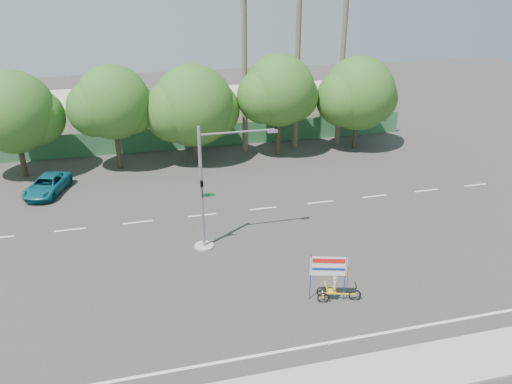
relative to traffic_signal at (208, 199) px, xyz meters
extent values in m
plane|color=#33302D|center=(2.20, -3.98, -2.92)|extent=(120.00, 120.00, 0.00)
cube|color=#336B3D|center=(2.20, 17.52, -1.92)|extent=(38.00, 0.08, 2.00)
cube|color=beige|center=(-7.80, 22.02, -0.92)|extent=(12.00, 8.00, 4.00)
cube|color=beige|center=(10.20, 22.02, -1.12)|extent=(14.00, 8.00, 3.60)
cylinder|color=#473828|center=(-11.80, 14.02, -1.16)|extent=(0.40, 0.40, 3.52)
sphere|color=#1D4F17|center=(-11.80, 14.02, 2.04)|extent=(6.00, 6.00, 6.00)
sphere|color=#1D4F17|center=(-10.45, 14.32, 1.48)|extent=(4.32, 4.32, 4.32)
cylinder|color=#473828|center=(-4.80, 14.02, -1.05)|extent=(0.40, 0.40, 3.74)
sphere|color=#1D4F17|center=(-4.80, 14.02, 2.35)|extent=(5.60, 5.60, 5.60)
sphere|color=#1D4F17|center=(-3.54, 14.32, 1.76)|extent=(4.03, 4.03, 4.03)
sphere|color=#1D4F17|center=(-6.06, 13.77, 2.01)|extent=(4.26, 4.26, 4.26)
cylinder|color=#473828|center=(1.20, 14.02, -1.27)|extent=(0.40, 0.40, 3.30)
sphere|color=#1D4F17|center=(1.20, 14.02, 1.73)|extent=(6.40, 6.40, 6.40)
sphere|color=#1D4F17|center=(2.64, 14.32, 1.21)|extent=(4.61, 4.61, 4.61)
sphere|color=#1D4F17|center=(-0.24, 13.77, 1.43)|extent=(4.86, 4.86, 4.86)
cylinder|color=#473828|center=(8.20, 14.02, -0.98)|extent=(0.40, 0.40, 3.87)
sphere|color=#1D4F17|center=(8.20, 14.02, 2.54)|extent=(5.80, 5.80, 5.80)
sphere|color=#1D4F17|center=(9.50, 14.32, 1.92)|extent=(4.18, 4.18, 4.18)
sphere|color=#1D4F17|center=(6.89, 13.77, 2.19)|extent=(4.41, 4.41, 4.41)
cylinder|color=#473828|center=(15.20, 14.02, -1.20)|extent=(0.40, 0.40, 3.43)
sphere|color=#1D4F17|center=(15.20, 14.02, 1.92)|extent=(6.20, 6.20, 6.20)
sphere|color=#1D4F17|center=(16.59, 14.32, 1.37)|extent=(4.46, 4.46, 4.46)
sphere|color=#1D4F17|center=(13.80, 13.77, 1.61)|extent=(4.71, 4.71, 4.71)
cylinder|color=#70604C|center=(10.20, 15.52, 5.58)|extent=(0.44, 0.44, 17.00)
cylinder|color=#70604C|center=(14.20, 15.52, 4.58)|extent=(0.44, 0.44, 15.00)
cylinder|color=#70604C|center=(5.70, 15.52, 4.08)|extent=(0.44, 0.44, 14.00)
cylinder|color=gray|center=(-0.30, 0.02, -2.87)|extent=(1.10, 1.10, 0.10)
cylinder|color=gray|center=(-0.30, 0.02, 0.58)|extent=(0.18, 0.18, 7.00)
cylinder|color=gray|center=(1.70, 0.02, 3.63)|extent=(4.00, 0.10, 0.10)
cube|color=gray|center=(3.60, 0.02, 3.53)|extent=(0.55, 0.20, 0.12)
imported|color=black|center=(-0.30, -0.20, 0.68)|extent=(0.16, 0.20, 1.00)
cube|color=#14662D|center=(0.05, 0.02, 0.23)|extent=(0.70, 0.04, 0.18)
torus|color=black|center=(5.79, -6.68, -2.65)|extent=(0.59, 0.24, 0.60)
torus|color=black|center=(4.43, -6.02, -2.67)|extent=(0.55, 0.22, 0.56)
torus|color=black|center=(4.28, -6.49, -2.67)|extent=(0.55, 0.22, 0.56)
cube|color=yellow|center=(5.07, -6.47, -2.60)|extent=(1.45, 0.48, 0.05)
cube|color=yellow|center=(4.35, -6.25, -2.65)|extent=(0.20, 0.52, 0.04)
cube|color=yellow|center=(4.74, -6.37, -2.48)|extent=(0.53, 0.48, 0.05)
cube|color=yellow|center=(4.51, -6.30, -2.23)|extent=(0.30, 0.41, 0.48)
cylinder|color=black|center=(5.79, -6.68, -2.30)|extent=(0.03, 0.03, 0.49)
cube|color=black|center=(5.79, -6.68, -2.06)|extent=(0.15, 0.39, 0.04)
imported|color=#CCB284|center=(4.86, -6.41, -2.14)|extent=(0.32, 0.40, 0.95)
cylinder|color=#1732B2|center=(3.76, -6.08, -1.73)|extent=(0.06, 0.06, 2.38)
cylinder|color=#1732B2|center=(5.29, -6.53, -1.73)|extent=(0.06, 0.06, 2.38)
cube|color=white|center=(4.52, -6.30, -1.11)|extent=(1.62, 0.52, 0.97)
cube|color=red|center=(4.51, -6.33, -0.80)|extent=(1.44, 0.44, 0.23)
cube|color=#1732B2|center=(4.51, -6.33, -1.24)|extent=(1.44, 0.44, 0.12)
cylinder|color=black|center=(5.41, -6.57, -1.99)|extent=(0.02, 0.02, 1.85)
cube|color=red|center=(5.12, -6.48, -1.42)|extent=(0.76, 0.24, 0.58)
imported|color=#106070|center=(-9.71, 10.09, -2.30)|extent=(3.27, 4.84, 1.23)
camera|label=1|loc=(-3.51, -24.40, 11.16)|focal=35.00mm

